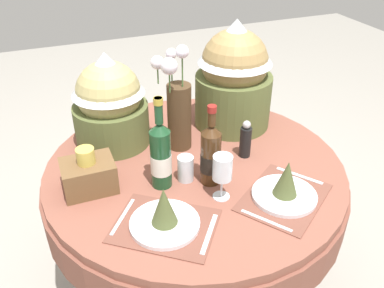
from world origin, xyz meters
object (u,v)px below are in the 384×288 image
Objects in this scene: tumbler_near_left at (186,168)px; gift_tub_back_right at (234,72)px; flower_vase at (178,107)px; gift_tub_back_left at (109,98)px; wine_bottle_centre at (211,154)px; place_setting_right at (285,188)px; pepper_mill at (245,140)px; wine_glass_right at (222,169)px; place_setting_left at (164,216)px; dining_table at (195,187)px; wine_bottle_left at (161,155)px; woven_basket_side_left at (89,174)px.

tumbler_near_left is 0.55m from gift_tub_back_right.
gift_tub_back_left is (-0.26, 0.15, 0.02)m from flower_vase.
gift_tub_back_left is (-0.29, 0.43, 0.09)m from wine_bottle_centre.
wine_bottle_centre is (-0.22, 0.19, 0.08)m from place_setting_right.
gift_tub_back_left reaches higher than pepper_mill.
gift_tub_back_right is (0.28, 0.49, 0.14)m from wine_glass_right.
flower_vase is (0.21, 0.46, 0.15)m from place_setting_left.
dining_table is 2.49× the size of gift_tub_back_right.
wine_bottle_left reaches higher than wine_glass_right.
gift_tub_back_right is (0.53, 0.57, 0.22)m from place_setting_left.
gift_tub_back_right is (0.37, 0.34, 0.21)m from tumbler_near_left.
gift_tub_back_left is at bearing 147.28° from pepper_mill.
wine_bottle_centre is at bearing -15.65° from woven_basket_side_left.
wine_glass_right reaches higher than pepper_mill.
wine_bottle_left is at bearing 74.46° from place_setting_left.
gift_tub_back_right reaches higher than wine_glass_right.
place_setting_left is at bearing -125.66° from tumbler_near_left.
flower_vase is at bearing 57.11° from wine_bottle_left.
pepper_mill is 0.33× the size of gift_tub_back_right.
tumbler_near_left is (0.16, 0.22, 0.00)m from place_setting_left.
flower_vase reaches higher than pepper_mill.
place_setting_left is 0.25m from wine_bottle_left.
flower_vase is 4.50× the size of tumbler_near_left.
place_setting_left is at bearing -147.57° from pepper_mill.
place_setting_left is 0.85× the size of gift_tub_back_right.
tumbler_near_left is 0.61× the size of pepper_mill.
wine_glass_right is (0.01, -0.23, 0.25)m from dining_table.
tumbler_near_left is (-0.07, -0.08, 0.17)m from dining_table.
place_setting_left is 2.54× the size of pepper_mill.
wine_glass_right is at bearing -89.74° from wine_bottle_centre.
gift_tub_back_right is 2.60× the size of woven_basket_side_left.
wine_glass_right is at bearing -85.62° from flower_vase.
wine_bottle_centre is 1.95× the size of pepper_mill.
wine_bottle_centre is (0.03, -0.28, -0.07)m from flower_vase.
place_setting_right is 0.85× the size of gift_tub_back_right.
place_setting_right is at bearing -22.71° from wine_glass_right.
gift_tub_back_left is (-0.10, 0.38, 0.08)m from wine_bottle_left.
gift_tub_back_right is 0.80m from woven_basket_side_left.
place_setting_right is 0.31m from pepper_mill.
dining_table is 0.21m from tumbler_near_left.
woven_basket_side_left is (-0.36, 0.08, 0.01)m from tumbler_near_left.
pepper_mill is 0.34m from gift_tub_back_right.
flower_vase reaches higher than gift_tub_back_left.
place_setting_left is 0.46m from place_setting_right.
pepper_mill is 0.65m from woven_basket_side_left.
tumbler_near_left is at bearing -167.37° from pepper_mill.
wine_bottle_left is (-0.17, -0.08, 0.26)m from dining_table.
pepper_mill reaches higher than dining_table.
gift_tub_back_right is (0.07, 0.28, 0.19)m from pepper_mill.
tumbler_near_left is at bearing 151.15° from wine_bottle_centre.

